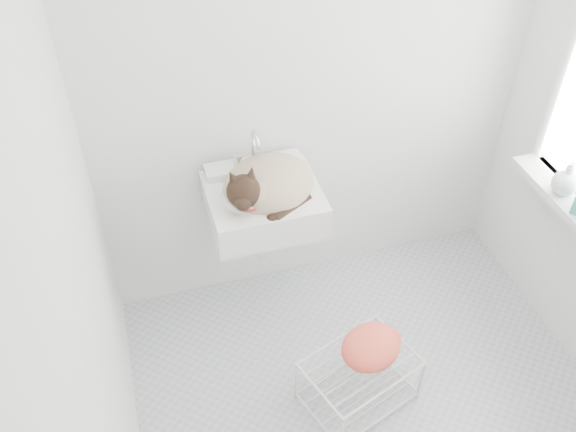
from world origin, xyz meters
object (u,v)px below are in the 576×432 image
object	(u,v)px
cat	(267,185)
sink	(263,190)
bottle_c	(562,192)
wire_rack	(359,380)

from	to	relation	value
cat	sink	bearing A→B (deg)	110.86
cat	bottle_c	xyz separation A→B (m)	(1.32, -0.39, -0.04)
sink	bottle_c	xyz separation A→B (m)	(1.33, -0.41, 0.00)
cat	wire_rack	world-z (taller)	cat
wire_rack	bottle_c	size ratio (longest dim) A/B	2.97
cat	bottle_c	distance (m)	1.38
wire_rack	bottle_c	distance (m)	1.30
cat	wire_rack	size ratio (longest dim) A/B	1.03
cat	bottle_c	world-z (taller)	cat
wire_rack	bottle_c	world-z (taller)	bottle_c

